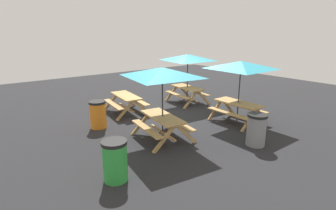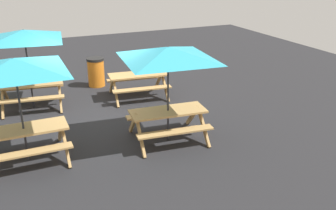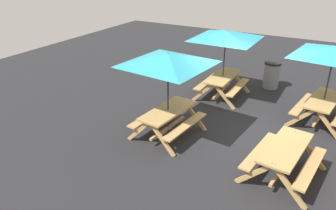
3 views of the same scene
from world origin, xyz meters
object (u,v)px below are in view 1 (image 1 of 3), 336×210
picnic_table_1 (188,61)px  trash_bin_green (115,161)px  trash_bin_orange (98,114)px  trash_bin_gray (256,130)px  picnic_table_2 (162,78)px  picnic_table_3 (241,70)px  picnic_table_0 (126,100)px

picnic_table_1 → trash_bin_green: (-4.07, 5.82, -1.49)m
trash_bin_orange → trash_bin_gray: size_ratio=1.00×
picnic_table_2 → picnic_table_3: (-0.42, -3.21, 0.00)m
trash_bin_orange → picnic_table_3: bearing=-120.6°
picnic_table_2 → trash_bin_orange: (2.20, 1.22, -1.49)m
picnic_table_1 → trash_bin_orange: bearing=102.9°
picnic_table_3 → trash_bin_green: 5.76m
picnic_table_2 → trash_bin_green: bearing=126.6°
picnic_table_2 → trash_bin_green: (-1.27, 2.29, -1.49)m
picnic_table_1 → trash_bin_gray: picnic_table_1 is taller
picnic_table_3 → trash_bin_gray: bearing=143.1°
picnic_table_3 → trash_bin_gray: (-1.67, 1.26, -1.49)m
picnic_table_1 → trash_bin_orange: (-0.60, 4.74, -1.49)m
picnic_table_2 → trash_bin_gray: picnic_table_2 is taller
trash_bin_orange → trash_bin_gray: 5.33m
trash_bin_green → trash_bin_gray: size_ratio=1.00×
trash_bin_orange → picnic_table_0: bearing=-60.2°
picnic_table_1 → trash_bin_orange: picnic_table_1 is taller
trash_bin_green → trash_bin_gray: 4.31m
picnic_table_3 → trash_bin_green: (-0.85, 5.50, -1.49)m
trash_bin_orange → trash_bin_green: 3.63m
picnic_table_0 → picnic_table_2: picnic_table_2 is taller
picnic_table_3 → trash_bin_gray: picnic_table_3 is taller
trash_bin_orange → picnic_table_2: bearing=-151.0°
picnic_table_2 → trash_bin_gray: bearing=-129.4°
trash_bin_green → picnic_table_1: bearing=-55.0°
picnic_table_2 → trash_bin_gray: (-2.09, -1.94, -1.49)m
trash_bin_green → trash_bin_gray: same height
picnic_table_0 → trash_bin_green: size_ratio=1.98×
trash_bin_orange → trash_bin_green: (-3.46, 1.07, 0.00)m
picnic_table_0 → trash_bin_gray: bearing=-157.3°
picnic_table_0 → picnic_table_1: 3.43m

